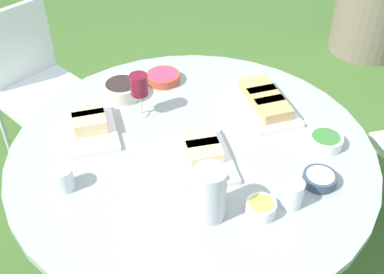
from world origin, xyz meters
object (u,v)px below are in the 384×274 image
object	(u,v)px
wine_glass	(139,86)
chair_far_back	(32,78)
water_pitcher	(210,193)
dining_table	(192,168)

from	to	relation	value
wine_glass	chair_far_back	bearing A→B (deg)	139.25
wine_glass	water_pitcher	bearing A→B (deg)	-62.17
water_pitcher	wine_glass	distance (m)	0.61
chair_far_back	wine_glass	world-z (taller)	wine_glass
dining_table	water_pitcher	distance (m)	0.39
chair_far_back	wine_glass	size ratio (longest dim) A/B	4.60
water_pitcher	wine_glass	size ratio (longest dim) A/B	1.04
chair_far_back	water_pitcher	xyz separation A→B (m)	(0.96, -1.13, 0.31)
wine_glass	dining_table	bearing A→B (deg)	-44.42
water_pitcher	wine_glass	xyz separation A→B (m)	(-0.29, 0.54, 0.04)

